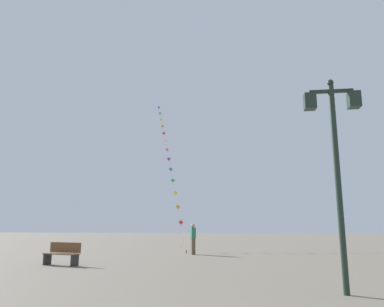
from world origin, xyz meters
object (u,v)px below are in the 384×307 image
object	(u,v)px
kite_train	(168,156)
park_bench	(62,254)
twin_lantern_lamp_post	(335,141)
kite_flyer	(193,238)

from	to	relation	value
kite_train	park_bench	distance (m)	17.39
twin_lantern_lamp_post	park_bench	xyz separation A→B (m)	(-9.43, 5.41, -3.09)
kite_flyer	park_bench	size ratio (longest dim) A/B	1.03
twin_lantern_lamp_post	kite_train	distance (m)	23.16
kite_train	park_bench	xyz separation A→B (m)	(-1.17, -15.86, -7.05)
twin_lantern_lamp_post	kite_train	bearing A→B (deg)	111.23
twin_lantern_lamp_post	park_bench	bearing A→B (deg)	150.16
twin_lantern_lamp_post	kite_flyer	size ratio (longest dim) A/B	3.00
kite_train	kite_flyer	size ratio (longest dim) A/B	9.56
twin_lantern_lamp_post	park_bench	size ratio (longest dim) A/B	3.09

